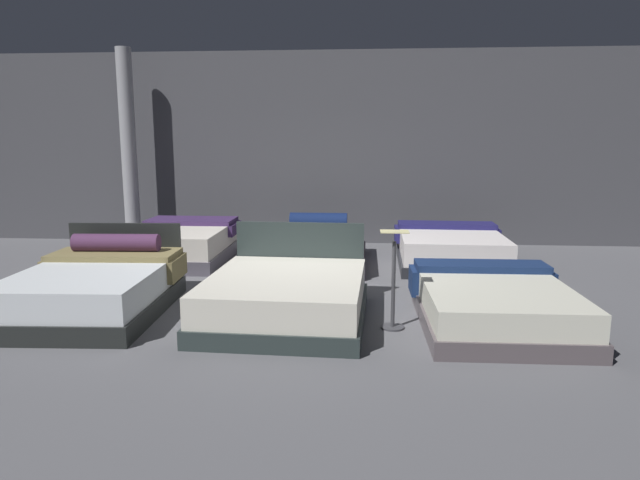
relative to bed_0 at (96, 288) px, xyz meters
name	(u,v)px	position (x,y,z in m)	size (l,w,h in m)	color
ground_plane	(301,295)	(2.18, 0.92, -0.29)	(18.00, 18.00, 0.02)	#5B5B60
showroom_back_wall	(322,149)	(2.18, 4.61, 1.47)	(18.00, 0.06, 3.50)	#47474C
bed_0	(96,288)	(0.00, 0.00, 0.00)	(1.61, 2.12, 0.87)	black
bed_1	(287,297)	(2.14, -0.10, -0.03)	(1.72, 2.04, 0.91)	#2A3434
bed_2	(494,304)	(4.29, -0.12, -0.05)	(1.59, 1.98, 0.51)	#574D51
bed_3	(182,244)	(0.07, 2.76, 0.00)	(1.54, 2.03, 0.60)	#54505B
bed_4	(314,249)	(2.19, 2.74, -0.05)	(1.61, 2.14, 0.70)	black
bed_5	(451,249)	(4.29, 2.75, -0.02)	(1.68, 1.94, 0.57)	#212327
price_sign	(393,291)	(3.25, -0.29, 0.11)	(0.28, 0.24, 1.00)	#3F3F44
support_pillar	(129,149)	(-1.27, 4.06, 1.47)	(0.27, 0.27, 3.50)	#99999E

